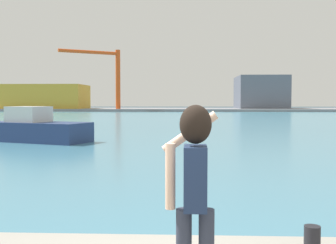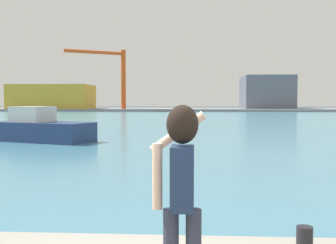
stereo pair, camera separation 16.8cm
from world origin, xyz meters
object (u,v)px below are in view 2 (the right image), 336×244
(harbor_bollard, at_px, (305,240))
(warehouse_left, at_px, (52,97))
(warehouse_right, at_px, (266,92))
(boat_moored, at_px, (41,129))
(port_crane, at_px, (114,71))
(person_photographer, at_px, (181,181))

(harbor_bollard, bearing_deg, warehouse_left, 110.58)
(warehouse_right, bearing_deg, harbor_bollard, -99.68)
(boat_moored, relative_size, warehouse_left, 0.35)
(warehouse_left, relative_size, port_crane, 1.39)
(port_crane, bearing_deg, person_photographer, -78.92)
(person_photographer, bearing_deg, warehouse_right, -9.44)
(boat_moored, bearing_deg, warehouse_left, 129.05)
(harbor_bollard, distance_m, port_crane, 84.36)
(warehouse_left, bearing_deg, harbor_bollard, -69.42)
(warehouse_left, bearing_deg, boat_moored, -71.63)
(person_photographer, distance_m, warehouse_left, 94.15)
(harbor_bollard, bearing_deg, warehouse_right, 80.32)
(harbor_bollard, relative_size, port_crane, 0.02)
(harbor_bollard, xyz_separation_m, warehouse_right, (15.75, 92.41, 3.57))
(person_photographer, relative_size, port_crane, 0.14)
(harbor_bollard, height_order, warehouse_right, warehouse_right)
(person_photographer, bearing_deg, harbor_bollard, -47.98)
(person_photographer, distance_m, boat_moored, 20.60)
(boat_moored, xyz_separation_m, warehouse_left, (-23.20, 69.87, 2.47))
(warehouse_left, relative_size, warehouse_right, 1.30)
(harbor_bollard, distance_m, boat_moored, 20.10)
(boat_moored, xyz_separation_m, port_crane, (-8.07, 64.46, 7.86))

